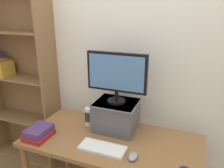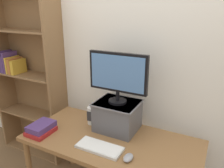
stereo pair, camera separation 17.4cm
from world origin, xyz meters
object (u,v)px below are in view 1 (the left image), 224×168
keyboard (102,148)px  desk_speaker (89,116)px  bookshelf_unit (17,76)px  riser_box (116,115)px  book_stack (39,133)px  desk (112,146)px  computer_monitor (117,75)px  computer_mouse (133,156)px

keyboard → desk_speaker: bearing=130.9°
bookshelf_unit → desk_speaker: bookshelf_unit is taller
bookshelf_unit → keyboard: 1.40m
riser_box → bookshelf_unit: bearing=172.1°
riser_box → book_stack: 0.68m
desk → computer_monitor: bearing=99.0°
desk_speaker → book_stack: bearing=-131.7°
computer_monitor → riser_box: bearing=90.0°
desk → riser_box: size_ratio=3.87×
computer_mouse → book_stack: book_stack is taller
computer_mouse → riser_box: bearing=126.4°
keyboard → desk_speaker: 0.41m
desk → book_stack: 0.63m
keyboard → computer_mouse: bearing=-4.0°
computer_monitor → keyboard: bearing=-88.2°
riser_box → desk_speaker: size_ratio=2.23×
bookshelf_unit → computer_mouse: size_ratio=19.21×
computer_mouse → desk_speaker: (-0.52, 0.33, 0.07)m
bookshelf_unit → computer_mouse: (1.52, -0.53, -0.29)m
computer_monitor → computer_mouse: (0.26, -0.35, -0.49)m
bookshelf_unit → keyboard: bookshelf_unit is taller
book_stack → desk: bearing=18.1°
computer_monitor → computer_mouse: size_ratio=5.01×
computer_mouse → bookshelf_unit: bearing=160.9°
bookshelf_unit → computer_monitor: 1.29m
computer_monitor → desk_speaker: size_ratio=3.09×
bookshelf_unit → keyboard: size_ratio=5.49×
riser_box → computer_monitor: bearing=-90.0°
desk → keyboard: 0.18m
riser_box → keyboard: riser_box is taller
desk → keyboard: (-0.02, -0.16, 0.09)m
desk → riser_box: (-0.03, 0.17, 0.21)m
computer_mouse → book_stack: (-0.82, -0.02, 0.02)m
desk → computer_mouse: 0.31m
desk → computer_mouse: bearing=-37.4°
bookshelf_unit → computer_mouse: bearing=-19.1°
keyboard → desk_speaker: size_ratio=2.16×
computer_monitor → book_stack: bearing=-146.9°
desk → keyboard: keyboard is taller
riser_box → computer_monitor: computer_monitor is taller
computer_monitor → computer_mouse: computer_monitor is taller
desk → computer_mouse: size_ratio=14.00×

